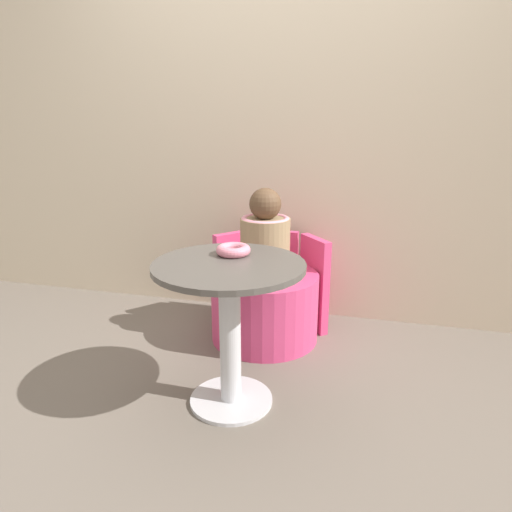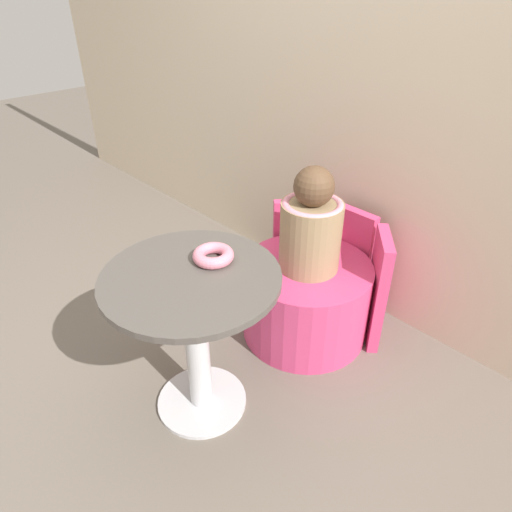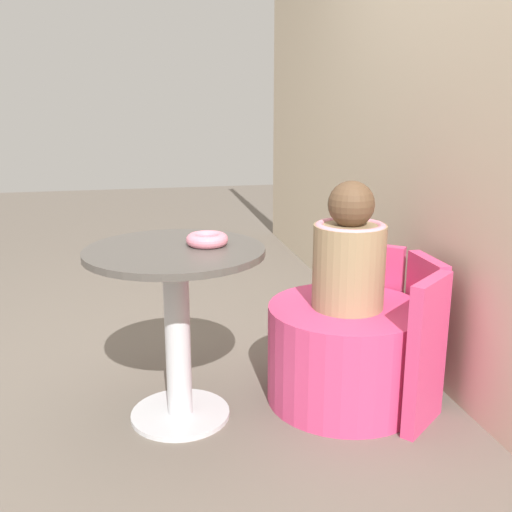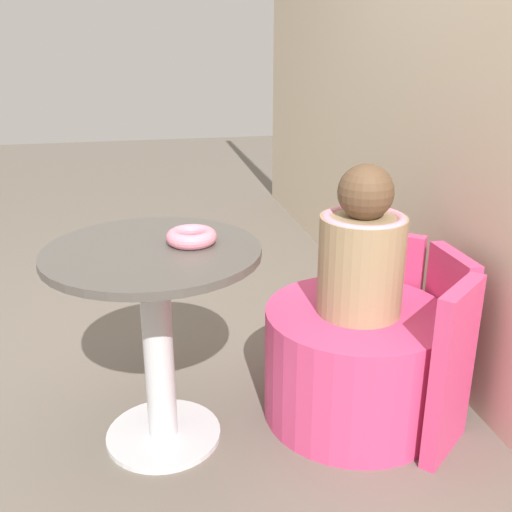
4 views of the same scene
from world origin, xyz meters
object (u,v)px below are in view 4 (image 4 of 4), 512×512
child_figure (362,250)px  round_table (156,309)px  donut (191,237)px  tub_chair (355,363)px

child_figure → round_table: bearing=-89.8°
child_figure → donut: 0.54m
round_table → child_figure: bearing=90.2°
donut → child_figure: bearing=88.4°
donut → round_table: bearing=-81.7°
round_table → tub_chair: round_table is taller
tub_chair → child_figure: (-0.00, 0.00, 0.41)m
child_figure → donut: bearing=-91.6°
round_table → tub_chair: 0.71m
tub_chair → child_figure: child_figure is taller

